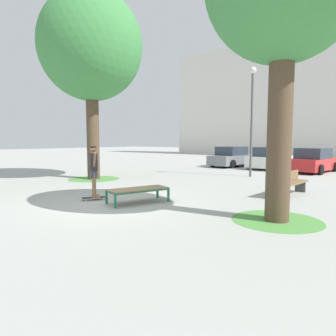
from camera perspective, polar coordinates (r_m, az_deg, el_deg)
ground_plane at (r=9.77m, az=-11.35°, el=-6.52°), size 120.00×120.00×0.00m
building_facade at (r=40.11m, az=27.84°, el=12.08°), size 39.69×4.00×14.28m
skate_box at (r=9.62m, az=-5.68°, el=-4.12°), size 1.32×2.04×0.46m
skateboard at (r=10.38m, az=-13.73°, el=-5.44°), size 0.58×0.79×0.09m
skater at (r=10.24m, az=-13.85°, el=0.04°), size 0.90×0.57×1.69m
tree_near_left at (r=16.44m, az=-14.34°, el=21.23°), size 5.07×5.07×9.26m
grass_patch_near_left at (r=15.92m, az=-13.80°, el=-2.00°), size 2.59×2.59×0.01m
grass_patch_near_right at (r=8.03m, az=19.79°, el=-9.29°), size 2.20×2.20×0.01m
car_grey at (r=23.21m, az=12.04°, el=1.99°), size 2.25×4.36×1.50m
car_white at (r=22.14m, az=18.83°, el=1.67°), size 2.22×4.35×1.50m
car_red at (r=20.73m, az=25.75°, el=1.20°), size 2.25×4.36×1.50m
park_bench at (r=11.76m, az=21.97°, el=-2.60°), size 0.57×2.42×0.83m
light_post at (r=17.02m, az=15.57°, el=11.32°), size 0.36×0.36×5.83m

